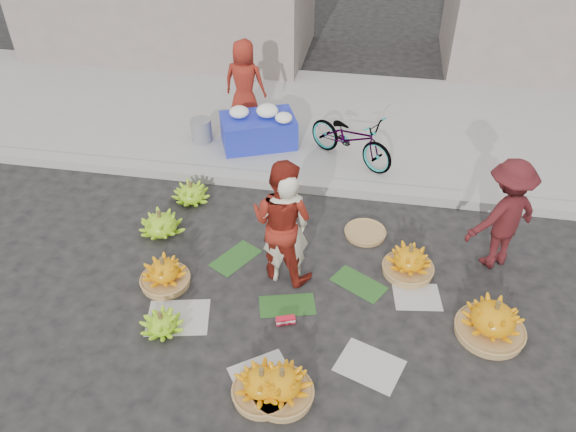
% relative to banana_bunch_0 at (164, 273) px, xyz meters
% --- Properties ---
extents(ground, '(80.00, 80.00, 0.00)m').
position_rel_banana_bunch_0_xyz_m(ground, '(1.63, 0.09, -0.17)').
color(ground, black).
rests_on(ground, ground).
extents(curb, '(40.00, 0.25, 0.15)m').
position_rel_banana_bunch_0_xyz_m(curb, '(1.63, 2.29, -0.10)').
color(curb, gray).
rests_on(curb, ground).
extents(sidewalk, '(40.00, 4.00, 0.12)m').
position_rel_banana_bunch_0_xyz_m(sidewalk, '(1.63, 4.39, -0.11)').
color(sidewalk, gray).
rests_on(sidewalk, ground).
extents(newspaper_scatter, '(3.20, 1.80, 0.00)m').
position_rel_banana_bunch_0_xyz_m(newspaper_scatter, '(1.63, -0.71, -0.17)').
color(newspaper_scatter, beige).
rests_on(newspaper_scatter, ground).
extents(banana_leaves, '(2.00, 1.00, 0.00)m').
position_rel_banana_bunch_0_xyz_m(banana_leaves, '(1.53, 0.29, -0.17)').
color(banana_leaves, '#1D4B19').
rests_on(banana_leaves, ground).
extents(banana_bunch_0, '(0.59, 0.59, 0.42)m').
position_rel_banana_bunch_0_xyz_m(banana_bunch_0, '(0.00, 0.00, 0.00)').
color(banana_bunch_0, olive).
rests_on(banana_bunch_0, ground).
extents(banana_bunch_1, '(0.49, 0.49, 0.29)m').
position_rel_banana_bunch_0_xyz_m(banana_bunch_1, '(0.22, -0.72, -0.05)').
color(banana_bunch_1, '#72BC1A').
rests_on(banana_bunch_1, ground).
extents(banana_bunch_2, '(0.64, 0.64, 0.42)m').
position_rel_banana_bunch_0_xyz_m(banana_bunch_2, '(1.49, -1.35, 0.00)').
color(banana_bunch_2, olive).
rests_on(banana_bunch_2, ground).
extents(banana_bunch_3, '(0.67, 0.67, 0.43)m').
position_rel_banana_bunch_0_xyz_m(banana_bunch_3, '(1.69, -1.33, 0.01)').
color(banana_bunch_3, olive).
rests_on(banana_bunch_3, ground).
extents(banana_bunch_4, '(0.75, 0.75, 0.50)m').
position_rel_banana_bunch_0_xyz_m(banana_bunch_4, '(3.80, -0.14, 0.05)').
color(banana_bunch_4, olive).
rests_on(banana_bunch_4, ground).
extents(banana_bunch_5, '(0.66, 0.66, 0.43)m').
position_rel_banana_bunch_0_xyz_m(banana_bunch_5, '(2.91, 0.71, 0.01)').
color(banana_bunch_5, olive).
rests_on(banana_bunch_5, ground).
extents(banana_bunch_6, '(0.65, 0.65, 0.37)m').
position_rel_banana_bunch_0_xyz_m(banana_bunch_6, '(-0.38, 0.92, -0.01)').
color(banana_bunch_6, '#72BC1A').
rests_on(banana_bunch_6, ground).
extents(banana_bunch_7, '(0.59, 0.59, 0.34)m').
position_rel_banana_bunch_0_xyz_m(banana_bunch_7, '(-0.20, 1.70, -0.03)').
color(banana_bunch_7, '#72BC1A').
rests_on(banana_bunch_7, ground).
extents(basket_spare, '(0.59, 0.59, 0.06)m').
position_rel_banana_bunch_0_xyz_m(basket_spare, '(2.34, 1.36, -0.14)').
color(basket_spare, olive).
rests_on(basket_spare, ground).
extents(incense_stack, '(0.23, 0.14, 0.09)m').
position_rel_banana_bunch_0_xyz_m(incense_stack, '(1.55, -0.38, -0.12)').
color(incense_stack, red).
rests_on(incense_stack, ground).
extents(vendor_cream, '(0.65, 0.53, 1.52)m').
position_rel_banana_bunch_0_xyz_m(vendor_cream, '(1.42, 0.38, 0.59)').
color(vendor_cream, '#F4ECCD').
rests_on(vendor_cream, ground).
extents(vendor_red, '(0.94, 0.82, 1.62)m').
position_rel_banana_bunch_0_xyz_m(vendor_red, '(1.37, 0.46, 0.63)').
color(vendor_red, maroon).
rests_on(vendor_red, ground).
extents(man_striped, '(1.11, 0.99, 1.49)m').
position_rel_banana_bunch_0_xyz_m(man_striped, '(3.96, 1.10, 0.57)').
color(man_striped, maroon).
rests_on(man_striped, ground).
extents(flower_table, '(1.36, 1.12, 0.68)m').
position_rel_banana_bunch_0_xyz_m(flower_table, '(0.46, 3.29, 0.23)').
color(flower_table, '#1B25B0').
rests_on(flower_table, sidewalk).
extents(grey_bucket, '(0.34, 0.34, 0.38)m').
position_rel_banana_bunch_0_xyz_m(grey_bucket, '(-0.50, 3.23, 0.14)').
color(grey_bucket, slate).
rests_on(grey_bucket, sidewalk).
extents(flower_vendor, '(0.75, 0.52, 1.46)m').
position_rel_banana_bunch_0_xyz_m(flower_vendor, '(0.07, 4.02, 0.68)').
color(flower_vendor, maroon).
rests_on(flower_vendor, sidewalk).
extents(bicycle, '(1.28, 1.58, 0.81)m').
position_rel_banana_bunch_0_xyz_m(bicycle, '(1.98, 3.04, 0.35)').
color(bicycle, gray).
rests_on(bicycle, sidewalk).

